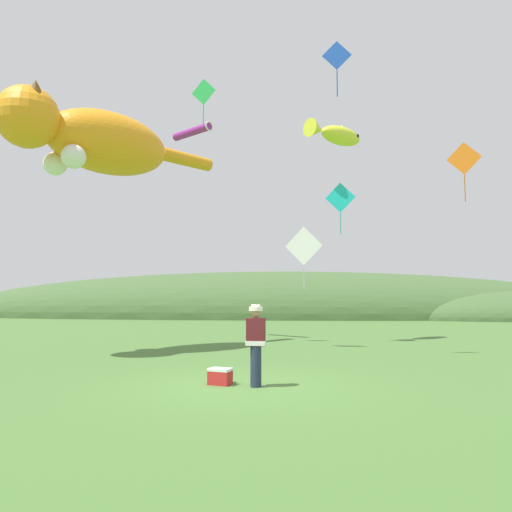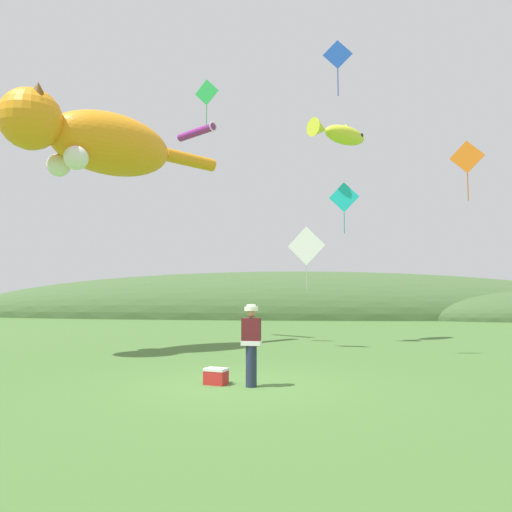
# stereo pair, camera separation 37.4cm
# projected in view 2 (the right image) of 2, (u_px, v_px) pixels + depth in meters

# --- Properties ---
(ground_plane) EXTENTS (120.00, 120.00, 0.00)m
(ground_plane) POSITION_uv_depth(u_px,v_px,m) (239.00, 387.00, 10.78)
(ground_plane) COLOR #477033
(distant_hill_ridge) EXTENTS (61.64, 14.87, 7.94)m
(distant_hill_ridge) POSITION_uv_depth(u_px,v_px,m) (311.00, 317.00, 43.37)
(distant_hill_ridge) COLOR #426033
(distant_hill_ridge) RESTS_ON ground
(festival_attendant) EXTENTS (0.44, 0.30, 1.77)m
(festival_attendant) POSITION_uv_depth(u_px,v_px,m) (251.00, 342.00, 10.83)
(festival_attendant) COLOR #232D47
(festival_attendant) RESTS_ON ground
(kite_spool) EXTENTS (0.16, 0.26, 0.26)m
(kite_spool) POSITION_uv_depth(u_px,v_px,m) (224.00, 377.00, 11.28)
(kite_spool) COLOR olive
(kite_spool) RESTS_ON ground
(picnic_cooler) EXTENTS (0.57, 0.47, 0.36)m
(picnic_cooler) POSITION_uv_depth(u_px,v_px,m) (216.00, 376.00, 11.05)
(picnic_cooler) COLOR red
(picnic_cooler) RESTS_ON ground
(kite_giant_cat) EXTENTS (6.08, 7.08, 2.63)m
(kite_giant_cat) POSITION_uv_depth(u_px,v_px,m) (96.00, 141.00, 17.70)
(kite_giant_cat) COLOR orange
(kite_fish_windsock) EXTENTS (2.81, 2.61, 0.93)m
(kite_fish_windsock) POSITION_uv_depth(u_px,v_px,m) (339.00, 134.00, 21.57)
(kite_fish_windsock) COLOR yellow
(kite_tube_streamer) EXTENTS (2.12, 1.78, 0.44)m
(kite_tube_streamer) POSITION_uv_depth(u_px,v_px,m) (197.00, 132.00, 22.89)
(kite_tube_streamer) COLOR #8C268C
(kite_diamond_green) EXTENTS (1.05, 0.36, 2.00)m
(kite_diamond_green) POSITION_uv_depth(u_px,v_px,m) (207.00, 93.00, 20.46)
(kite_diamond_green) COLOR green
(kite_diamond_blue) EXTENTS (0.96, 0.05, 1.86)m
(kite_diamond_blue) POSITION_uv_depth(u_px,v_px,m) (338.00, 55.00, 16.10)
(kite_diamond_blue) COLOR blue
(kite_diamond_orange) EXTENTS (1.00, 0.43, 1.98)m
(kite_diamond_orange) POSITION_uv_depth(u_px,v_px,m) (467.00, 158.00, 16.14)
(kite_diamond_orange) COLOR orange
(kite_diamond_white) EXTENTS (1.40, 0.47, 2.37)m
(kite_diamond_white) POSITION_uv_depth(u_px,v_px,m) (306.00, 246.00, 18.73)
(kite_diamond_white) COLOR white
(kite_diamond_teal) EXTENTS (1.23, 0.31, 2.16)m
(kite_diamond_teal) POSITION_uv_depth(u_px,v_px,m) (344.00, 198.00, 20.69)
(kite_diamond_teal) COLOR #19BFBF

